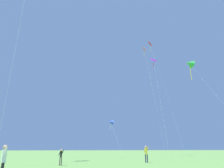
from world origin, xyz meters
TOP-DOWN VIEW (x-y plane):
  - kite_pink_low at (16.17, 39.21)m, footprint 1.73×5.99m
  - kite_blue_delta at (6.17, 33.78)m, footprint 1.71×4.56m
  - kite_purple_streamer at (16.63, 35.68)m, footprint 3.59×9.42m
  - kite_red_high at (19.11, 41.85)m, footprint 2.77×9.66m
  - kite_green_small at (20.20, 27.86)m, footprint 3.92×10.42m
  - person_far_back at (6.41, 17.97)m, footprint 0.55×0.27m
  - person_child_small at (-2.50, 16.04)m, footprint 0.45×0.19m
  - person_foreground_watcher at (-5.13, 7.40)m, footprint 0.27×0.50m

SIDE VIEW (x-z plane):
  - person_child_small at x=-2.50m, z-range 0.14..1.53m
  - person_foreground_watcher at x=-5.13m, z-range 0.16..1.75m
  - person_far_back at x=6.41m, z-range 0.18..1.90m
  - kite_blue_delta at x=6.17m, z-range 2.81..9.46m
  - kite_green_small at x=20.20m, z-range 7.97..25.80m
  - kite_purple_streamer at x=16.63m, z-range 8.92..30.50m
  - kite_pink_low at x=16.17m, z-range 10.67..36.56m
  - kite_red_high at x=19.11m, z-range 12.48..41.81m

